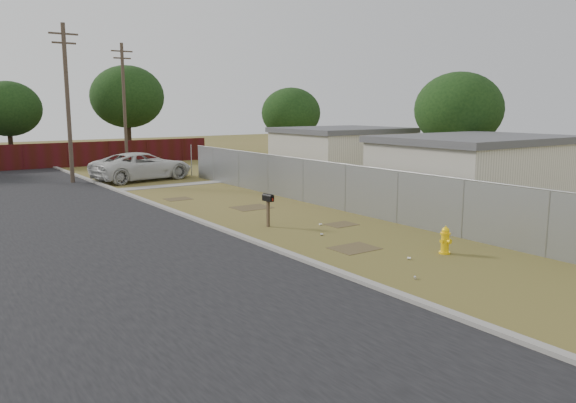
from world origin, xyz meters
TOP-DOWN VIEW (x-y plane):
  - ground at (0.00, 0.00)m, footprint 120.00×120.00m
  - street at (-6.76, 8.05)m, footprint 15.10×60.00m
  - chainlink_fence at (3.12, 1.03)m, footprint 0.10×27.06m
  - privacy_fence at (-6.00, 25.00)m, footprint 30.00×0.12m
  - utility_poles at (-3.67, 20.67)m, footprint 12.60×8.24m
  - houses at (9.70, 3.13)m, footprint 9.30×17.24m
  - horizon_trees at (0.84, 23.56)m, footprint 33.32×31.94m
  - fire_hydrant at (1.03, -7.02)m, footprint 0.38×0.38m
  - mailbox at (-1.26, -0.75)m, footprint 0.23×0.54m
  - pickup_truck at (-0.20, 14.85)m, footprint 6.43×3.76m
  - scattered_litter at (-0.51, -4.96)m, footprint 2.21×6.72m

SIDE VIEW (x-z plane):
  - ground at x=0.00m, z-range 0.00..0.00m
  - street at x=-6.76m, z-range -0.04..0.08m
  - scattered_litter at x=-0.51m, z-range 0.01..0.08m
  - fire_hydrant at x=1.03m, z-range -0.03..0.83m
  - chainlink_fence at x=3.12m, z-range -0.21..1.81m
  - pickup_truck at x=-0.20m, z-range 0.00..1.68m
  - privacy_fence at x=-6.00m, z-range 0.00..1.80m
  - mailbox at x=-1.26m, z-range 0.36..1.59m
  - houses at x=9.70m, z-range 0.01..3.11m
  - horizon_trees at x=0.84m, z-range 0.74..8.52m
  - utility_poles at x=-3.67m, z-range 0.19..9.19m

